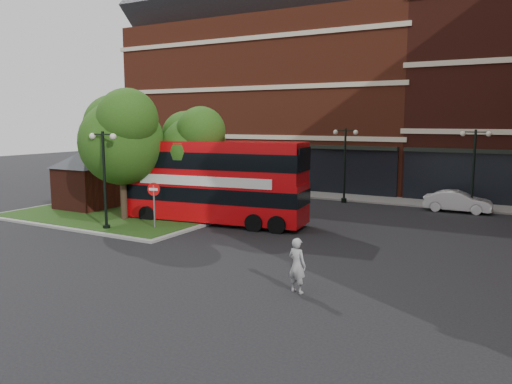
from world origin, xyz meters
The scene contains 15 objects.
ground centered at (0.00, 0.00, 0.00)m, with size 120.00×120.00×0.00m, color black.
pavement_far centered at (0.00, 16.50, 0.06)m, with size 44.00×3.00×0.12m, color slate.
terrace_far_left centered at (-8.00, 24.00, 7.00)m, with size 26.00×12.00×14.00m, color maroon.
traffic_island centered at (-8.00, 3.00, 0.07)m, with size 12.60×7.60×0.15m.
kiosk centered at (-11.00, 4.00, 2.32)m, with size 6.51×6.51×3.60m.
tree_island_west centered at (-6.60, 2.58, 4.79)m, with size 5.40×4.71×7.21m.
tree_island_east centered at (-3.58, 5.06, 4.24)m, with size 4.46×3.90×6.29m.
lamp_island centered at (-5.50, 0.20, 2.83)m, with size 1.72×0.36×5.00m.
lamp_far_left centered at (2.00, 14.50, 2.83)m, with size 1.72×0.36×5.00m.
lamp_far_right centered at (10.00, 14.50, 2.83)m, with size 1.72×0.36×5.00m.
bus centered at (-1.93, 4.52, 2.56)m, with size 10.42×3.62×3.90m.
woman centered at (6.69, -3.40, 0.90)m, with size 0.66×0.43×1.80m, color #99989B.
car_silver centered at (-3.85, 16.00, 0.62)m, with size 1.47×3.65×1.24m, color silver.
car_white centered at (9.22, 14.50, 0.64)m, with size 1.36×3.90×1.29m, color silver.
no_entry_sign centered at (-3.47, 1.50, 1.74)m, with size 0.67×0.21×2.44m.
Camera 1 is at (13.14, -17.62, 5.52)m, focal length 35.00 mm.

